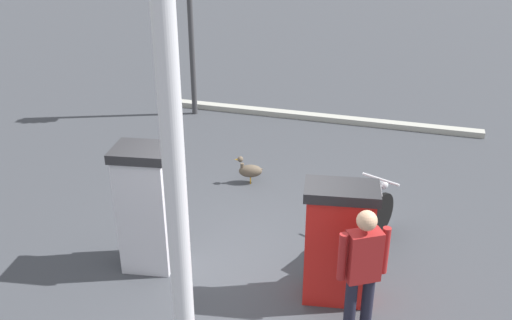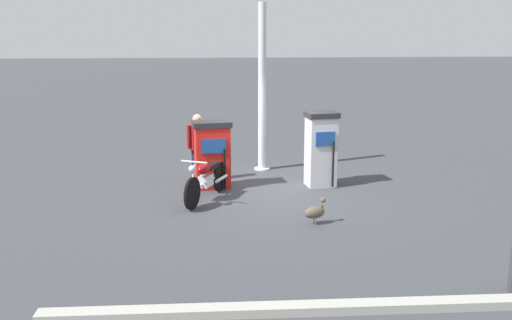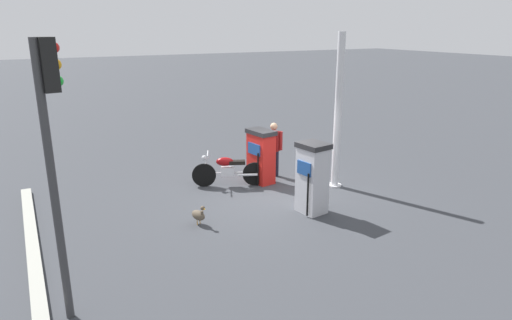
% 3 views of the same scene
% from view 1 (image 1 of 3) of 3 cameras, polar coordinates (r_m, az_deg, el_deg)
% --- Properties ---
extents(ground_plane, '(120.00, 120.00, 0.00)m').
position_cam_1_polar(ground_plane, '(7.59, -1.08, -10.80)').
color(ground_plane, '#383A3F').
extents(fuel_pump_near, '(0.62, 0.91, 1.53)m').
position_cam_1_polar(fuel_pump_near, '(6.70, 8.41, -8.38)').
color(fuel_pump_near, red).
rests_on(fuel_pump_near, ground).
extents(fuel_pump_far, '(0.67, 0.77, 1.71)m').
position_cam_1_polar(fuel_pump_far, '(7.30, -11.20, -4.81)').
color(fuel_pump_far, silver).
rests_on(fuel_pump_far, ground).
extents(motorcycle_near_pump, '(1.91, 0.96, 0.97)m').
position_cam_1_polar(motorcycle_near_pump, '(7.67, 10.34, -6.50)').
color(motorcycle_near_pump, black).
rests_on(motorcycle_near_pump, ground).
extents(attendant_person, '(0.36, 0.54, 1.60)m').
position_cam_1_polar(attendant_person, '(6.09, 10.84, -10.81)').
color(attendant_person, '#1E1E2D').
rests_on(attendant_person, ground).
extents(wandering_duck, '(0.30, 0.49, 0.50)m').
position_cam_1_polar(wandering_duck, '(9.57, -0.63, -1.05)').
color(wandering_duck, brown).
rests_on(wandering_duck, ground).
extents(canopy_support_pole, '(0.40, 0.40, 4.17)m').
position_cam_1_polar(canopy_support_pole, '(4.98, -8.16, -4.40)').
color(canopy_support_pole, silver).
rests_on(canopy_support_pole, ground).
extents(road_edge_kerb, '(0.35, 6.95, 0.12)m').
position_cam_1_polar(road_edge_kerb, '(12.54, 6.48, 4.37)').
color(road_edge_kerb, '#9E9E93').
rests_on(road_edge_kerb, ground).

